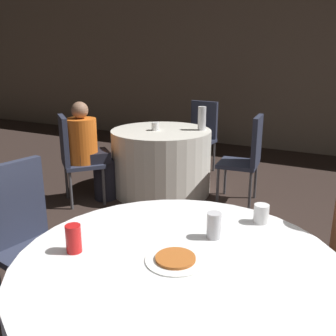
{
  "coord_description": "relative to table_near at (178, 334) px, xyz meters",
  "views": [
    {
      "loc": [
        0.69,
        -1.33,
        1.53
      ],
      "look_at": [
        -0.4,
        0.73,
        0.83
      ],
      "focal_mm": 40.0,
      "sensor_mm": 36.0,
      "label": 1
    }
  ],
  "objects": [
    {
      "name": "cup_far",
      "position": [
        -1.46,
        2.36,
        0.41
      ],
      "size": [
        0.08,
        0.08,
        0.09
      ],
      "color": "white",
      "rests_on": "table_far"
    },
    {
      "name": "person_orange_shirt",
      "position": [
        -1.94,
        1.79,
        0.18
      ],
      "size": [
        0.45,
        0.46,
        1.08
      ],
      "rotation": [
        0.0,
        0.0,
        -0.7
      ],
      "color": "black",
      "rests_on": "ground_plane"
    },
    {
      "name": "chair_far_north",
      "position": [
        -1.34,
        3.39,
        0.19
      ],
      "size": [
        0.43,
        0.43,
        0.94
      ],
      "rotation": [
        0.0,
        0.0,
        -3.22
      ],
      "color": "#2D3347",
      "rests_on": "ground_plane"
    },
    {
      "name": "pizza_plate_near",
      "position": [
        -0.01,
        -0.01,
        0.37
      ],
      "size": [
        0.25,
        0.25,
        0.02
      ],
      "color": "white",
      "rests_on": "table_near"
    },
    {
      "name": "cup_near",
      "position": [
        0.2,
        0.52,
        0.41
      ],
      "size": [
        0.07,
        0.07,
        0.09
      ],
      "color": "white",
      "rests_on": "table_near"
    },
    {
      "name": "chair_near_west",
      "position": [
        -1.08,
        0.16,
        0.19
      ],
      "size": [
        0.46,
        0.45,
        0.94
      ],
      "rotation": [
        0.0,
        0.0,
        -1.72
      ],
      "color": "#2D3347",
      "rests_on": "ground_plane"
    },
    {
      "name": "chair_far_east",
      "position": [
        -0.44,
        2.52,
        0.19
      ],
      "size": [
        0.45,
        0.44,
        0.94
      ],
      "rotation": [
        0.0,
        0.0,
        -4.6
      ],
      "color": "#2D3347",
      "rests_on": "ground_plane"
    },
    {
      "name": "chair_far_southwest",
      "position": [
        -2.05,
        1.66,
        0.19
      ],
      "size": [
        0.56,
        0.56,
        0.94
      ],
      "rotation": [
        0.0,
        0.0,
        -0.7
      ],
      "color": "#2D3347",
      "rests_on": "ground_plane"
    },
    {
      "name": "soda_can_red",
      "position": [
        -0.42,
        -0.14,
        0.42
      ],
      "size": [
        0.07,
        0.07,
        0.12
      ],
      "color": "red",
      "rests_on": "table_near"
    },
    {
      "name": "wall_back",
      "position": [
        -0.09,
        5.13,
        1.04
      ],
      "size": [
        16.0,
        0.06,
        2.8
      ],
      "color": "gray",
      "rests_on": "ground_plane"
    },
    {
      "name": "table_far",
      "position": [
        -1.41,
        2.41,
        0.0
      ],
      "size": [
        1.13,
        1.13,
        0.73
      ],
      "color": "white",
      "rests_on": "ground_plane"
    },
    {
      "name": "soda_can_silver",
      "position": [
        0.05,
        0.25,
        0.42
      ],
      "size": [
        0.07,
        0.07,
        0.12
      ],
      "color": "silver",
      "rests_on": "table_near"
    },
    {
      "name": "table_near",
      "position": [
        0.0,
        0.0,
        0.0
      ],
      "size": [
        1.35,
        1.35,
        0.73
      ],
      "color": "white",
      "rests_on": "ground_plane"
    },
    {
      "name": "bottle_far",
      "position": [
        -1.01,
        2.62,
        0.49
      ],
      "size": [
        0.09,
        0.09,
        0.26
      ],
      "color": "white",
      "rests_on": "table_far"
    }
  ]
}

